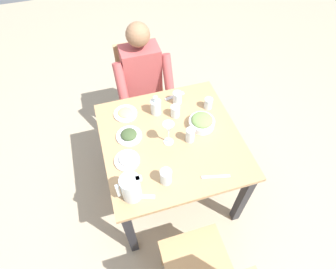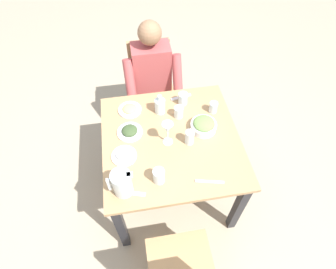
{
  "view_description": "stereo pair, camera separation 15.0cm",
  "coord_description": "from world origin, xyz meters",
  "px_view_note": "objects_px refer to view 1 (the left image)",
  "views": [
    {
      "loc": [
        0.36,
        1.12,
        2.29
      ],
      "look_at": [
        0.02,
        -0.02,
        0.75
      ],
      "focal_mm": 29.39,
      "sensor_mm": 36.0,
      "label": 1
    },
    {
      "loc": [
        0.22,
        1.15,
        2.29
      ],
      "look_at": [
        0.02,
        -0.02,
        0.75
      ],
      "focal_mm": 29.39,
      "sensor_mm": 36.0,
      "label": 2
    }
  ],
  "objects_px": {
    "salad_bowl": "(202,122)",
    "diner_near": "(145,86)",
    "water_glass_center": "(177,98)",
    "dining_table": "(171,147)",
    "water_pitcher": "(131,188)",
    "plate_yoghurt": "(127,160)",
    "water_glass_far_left": "(166,176)",
    "water_glass_far_right": "(208,103)",
    "water_glass_near_left": "(175,111)",
    "plate_fries": "(125,113)",
    "wine_glass": "(169,129)",
    "water_glass_by_pitcher": "(190,135)",
    "chair_near": "(141,83)",
    "oil_carafe": "(156,107)",
    "plate_dolmas": "(129,135)"
  },
  "relations": [
    {
      "from": "salad_bowl",
      "to": "diner_near",
      "type": "bearing_deg",
      "value": -64.99
    },
    {
      "from": "water_glass_center",
      "to": "dining_table",
      "type": "bearing_deg",
      "value": 65.44
    },
    {
      "from": "water_pitcher",
      "to": "plate_yoghurt",
      "type": "relative_size",
      "value": 1.11
    },
    {
      "from": "water_pitcher",
      "to": "water_glass_far_left",
      "type": "bearing_deg",
      "value": -171.43
    },
    {
      "from": "dining_table",
      "to": "water_glass_far_right",
      "type": "bearing_deg",
      "value": -150.09
    },
    {
      "from": "salad_bowl",
      "to": "plate_yoghurt",
      "type": "xyz_separation_m",
      "value": [
        0.59,
        0.15,
        -0.02
      ]
    },
    {
      "from": "plate_yoghurt",
      "to": "water_glass_near_left",
      "type": "distance_m",
      "value": 0.52
    },
    {
      "from": "salad_bowl",
      "to": "plate_fries",
      "type": "relative_size",
      "value": 1.07
    },
    {
      "from": "dining_table",
      "to": "wine_glass",
      "type": "relative_size",
      "value": 4.96
    },
    {
      "from": "plate_yoghurt",
      "to": "plate_fries",
      "type": "bearing_deg",
      "value": -99.98
    },
    {
      "from": "wine_glass",
      "to": "dining_table",
      "type": "bearing_deg",
      "value": -140.24
    },
    {
      "from": "dining_table",
      "to": "wine_glass",
      "type": "bearing_deg",
      "value": 39.76
    },
    {
      "from": "plate_fries",
      "to": "water_glass_by_pitcher",
      "type": "xyz_separation_m",
      "value": [
        -0.39,
        0.37,
        0.04
      ]
    },
    {
      "from": "chair_near",
      "to": "water_pitcher",
      "type": "bearing_deg",
      "value": 75.2
    },
    {
      "from": "oil_carafe",
      "to": "water_glass_far_right",
      "type": "bearing_deg",
      "value": 170.79
    },
    {
      "from": "chair_near",
      "to": "water_glass_by_pitcher",
      "type": "xyz_separation_m",
      "value": [
        -0.16,
        0.92,
        0.27
      ]
    },
    {
      "from": "water_pitcher",
      "to": "water_glass_near_left",
      "type": "bearing_deg",
      "value": -129.44
    },
    {
      "from": "water_glass_center",
      "to": "oil_carafe",
      "type": "xyz_separation_m",
      "value": [
        0.19,
        0.06,
        0.01
      ]
    },
    {
      "from": "water_glass_center",
      "to": "wine_glass",
      "type": "bearing_deg",
      "value": 63.12
    },
    {
      "from": "plate_yoghurt",
      "to": "water_glass_near_left",
      "type": "height_order",
      "value": "water_glass_near_left"
    },
    {
      "from": "water_pitcher",
      "to": "salad_bowl",
      "type": "distance_m",
      "value": 0.73
    },
    {
      "from": "water_pitcher",
      "to": "salad_bowl",
      "type": "height_order",
      "value": "water_pitcher"
    },
    {
      "from": "plate_yoghurt",
      "to": "oil_carafe",
      "type": "bearing_deg",
      "value": -129.37
    },
    {
      "from": "water_glass_center",
      "to": "wine_glass",
      "type": "relative_size",
      "value": 0.5
    },
    {
      "from": "diner_near",
      "to": "plate_fries",
      "type": "relative_size",
      "value": 6.73
    },
    {
      "from": "water_glass_far_left",
      "to": "oil_carafe",
      "type": "xyz_separation_m",
      "value": [
        -0.09,
        -0.58,
        0.0
      ]
    },
    {
      "from": "water_pitcher",
      "to": "plate_yoghurt",
      "type": "bearing_deg",
      "value": -94.22
    },
    {
      "from": "chair_near",
      "to": "wine_glass",
      "type": "bearing_deg",
      "value": 90.6
    },
    {
      "from": "water_glass_far_right",
      "to": "water_glass_center",
      "type": "distance_m",
      "value": 0.24
    },
    {
      "from": "water_glass_by_pitcher",
      "to": "water_glass_near_left",
      "type": "distance_m",
      "value": 0.25
    },
    {
      "from": "plate_yoghurt",
      "to": "water_glass_far_right",
      "type": "relative_size",
      "value": 1.95
    },
    {
      "from": "water_glass_far_left",
      "to": "wine_glass",
      "type": "height_order",
      "value": "wine_glass"
    },
    {
      "from": "plate_dolmas",
      "to": "diner_near",
      "type": "bearing_deg",
      "value": -113.83
    },
    {
      "from": "plate_dolmas",
      "to": "plate_fries",
      "type": "bearing_deg",
      "value": -94.64
    },
    {
      "from": "water_glass_far_left",
      "to": "oil_carafe",
      "type": "height_order",
      "value": "oil_carafe"
    },
    {
      "from": "plate_dolmas",
      "to": "water_glass_center",
      "type": "xyz_separation_m",
      "value": [
        -0.43,
        -0.23,
        0.03
      ]
    },
    {
      "from": "chair_near",
      "to": "salad_bowl",
      "type": "height_order",
      "value": "chair_near"
    },
    {
      "from": "water_glass_far_left",
      "to": "water_glass_by_pitcher",
      "type": "height_order",
      "value": "same"
    },
    {
      "from": "diner_near",
      "to": "oil_carafe",
      "type": "height_order",
      "value": "diner_near"
    },
    {
      "from": "chair_near",
      "to": "plate_dolmas",
      "type": "xyz_separation_m",
      "value": [
        0.25,
        0.76,
        0.23
      ]
    },
    {
      "from": "plate_fries",
      "to": "water_glass_far_left",
      "type": "distance_m",
      "value": 0.65
    },
    {
      "from": "water_glass_by_pitcher",
      "to": "water_pitcher",
      "type": "bearing_deg",
      "value": 31.77
    },
    {
      "from": "chair_near",
      "to": "water_pitcher",
      "type": "distance_m",
      "value": 1.29
    },
    {
      "from": "water_glass_by_pitcher",
      "to": "plate_dolmas",
      "type": "bearing_deg",
      "value": -20.82
    },
    {
      "from": "water_glass_far_left",
      "to": "water_glass_by_pitcher",
      "type": "distance_m",
      "value": 0.36
    },
    {
      "from": "wine_glass",
      "to": "diner_near",
      "type": "bearing_deg",
      "value": -89.22
    },
    {
      "from": "plate_yoghurt",
      "to": "plate_fries",
      "type": "relative_size",
      "value": 0.96
    },
    {
      "from": "water_glass_center",
      "to": "wine_glass",
      "type": "distance_m",
      "value": 0.41
    },
    {
      "from": "dining_table",
      "to": "chair_near",
      "type": "distance_m",
      "value": 0.87
    },
    {
      "from": "salad_bowl",
      "to": "chair_near",
      "type": "bearing_deg",
      "value": -70.76
    }
  ]
}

